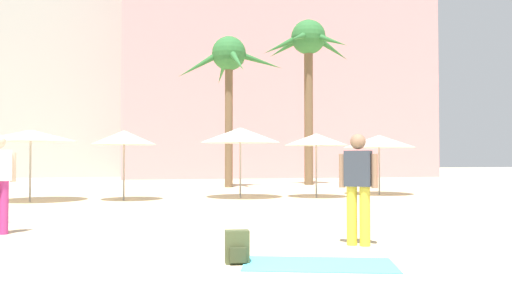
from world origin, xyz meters
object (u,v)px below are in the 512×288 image
beach_towel (319,264)px  cafe_umbrella_1 (124,137)px  cafe_umbrella_3 (316,140)px  cafe_umbrella_5 (31,136)px  person_near_left (358,184)px  cafe_umbrella_2 (240,135)px  cafe_umbrella_0 (379,141)px  palm_tree_center (229,65)px  palm_tree_far_left (308,51)px  backpack (237,248)px

beach_towel → cafe_umbrella_1: bearing=103.7°
cafe_umbrella_1 → cafe_umbrella_3: size_ratio=1.02×
cafe_umbrella_5 → person_near_left: 11.76m
cafe_umbrella_2 → cafe_umbrella_0: bearing=3.6°
palm_tree_center → cafe_umbrella_5: (-7.34, -6.23, -3.61)m
cafe_umbrella_0 → beach_towel: cafe_umbrella_0 is taller
palm_tree_far_left → beach_towel: 20.51m
cafe_umbrella_5 → backpack: (4.43, -10.64, -1.83)m
palm_tree_far_left → cafe_umbrella_0: (0.26, -7.18, -4.76)m
palm_tree_center → backpack: palm_tree_center is taller
cafe_umbrella_2 → backpack: cafe_umbrella_2 is taller
beach_towel → person_near_left: (1.09, 1.22, 0.93)m
cafe_umbrella_2 → beach_towel: size_ratio=1.42×
cafe_umbrella_3 → person_near_left: size_ratio=1.27×
cafe_umbrella_2 → cafe_umbrella_3: 2.59m
palm_tree_center → beach_towel: (-1.93, -17.19, -5.64)m
cafe_umbrella_5 → beach_towel: cafe_umbrella_5 is taller
palm_tree_far_left → cafe_umbrella_0: size_ratio=3.20×
cafe_umbrella_0 → backpack: 13.28m
beach_towel → person_near_left: 1.89m
cafe_umbrella_3 → person_near_left: (-2.65, -9.25, -1.03)m
cafe_umbrella_2 → backpack: 10.93m
cafe_umbrella_3 → cafe_umbrella_5: size_ratio=0.78×
palm_tree_far_left → cafe_umbrella_5: (-11.58, -7.41, -4.67)m
beach_towel → person_near_left: size_ratio=1.10×
cafe_umbrella_5 → backpack: 11.67m
cafe_umbrella_5 → person_near_left: bearing=-56.3°
cafe_umbrella_3 → person_near_left: 9.68m
cafe_umbrella_3 → cafe_umbrella_5: (-9.15, 0.49, 0.07)m
cafe_umbrella_2 → person_near_left: bearing=-90.6°
palm_tree_center → person_near_left: bearing=-93.0°
palm_tree_far_left → cafe_umbrella_0: bearing=-87.9°
palm_tree_far_left → palm_tree_center: 4.53m
cafe_umbrella_0 → cafe_umbrella_5: 11.85m
person_near_left → cafe_umbrella_0: bearing=-171.6°
person_near_left → cafe_umbrella_3: bearing=-159.4°
cafe_umbrella_0 → person_near_left: bearing=-118.2°
backpack → person_near_left: person_near_left is taller
palm_tree_center → cafe_umbrella_0: (4.50, -5.99, -3.70)m
palm_tree_center → cafe_umbrella_2: bearing=-96.7°
palm_tree_center → person_near_left: (-0.84, -15.97, -4.70)m
cafe_umbrella_1 → cafe_umbrella_2: bearing=2.3°
cafe_umbrella_0 → backpack: size_ratio=6.18×
cafe_umbrella_3 → beach_towel: bearing=-109.7°
cafe_umbrella_0 → person_near_left: cafe_umbrella_0 is taller
cafe_umbrella_2 → cafe_umbrella_5: cafe_umbrella_2 is taller
cafe_umbrella_1 → person_near_left: (3.69, -9.49, -1.05)m
cafe_umbrella_2 → cafe_umbrella_3: bearing=-8.8°
palm_tree_center → cafe_umbrella_3: 7.87m
cafe_umbrella_0 → backpack: bearing=-124.3°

